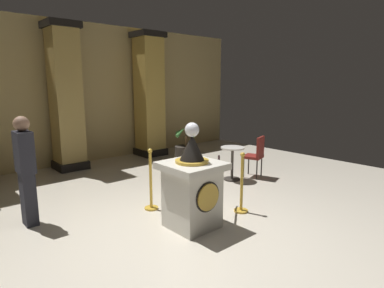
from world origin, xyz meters
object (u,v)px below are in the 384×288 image
object	(u,v)px
stanchion_near	(242,191)
stanchion_far	(151,188)
pedestal_clock	(192,188)
bystander_guest	(26,168)
cafe_chair_red	(256,153)
potted_palm_right	(186,153)
cafe_table	(232,159)

from	to	relation	value
stanchion_near	stanchion_far	distance (m)	1.55
pedestal_clock	bystander_guest	world-z (taller)	bystander_guest
stanchion_near	cafe_chair_red	size ratio (longest dim) A/B	1.08
pedestal_clock	potted_palm_right	xyz separation A→B (m)	(2.52, 3.11, -0.33)
pedestal_clock	cafe_table	bearing A→B (deg)	28.19
stanchion_far	potted_palm_right	size ratio (longest dim) A/B	1.05
potted_palm_right	cafe_chair_red	bearing A→B (deg)	-80.68
stanchion_far	bystander_guest	xyz separation A→B (m)	(-1.77, 0.72, 0.52)
stanchion_near	cafe_table	bearing A→B (deg)	46.43
pedestal_clock	stanchion_far	bearing A→B (deg)	93.78
stanchion_far	cafe_chair_red	world-z (taller)	stanchion_far
pedestal_clock	cafe_table	xyz separation A→B (m)	(2.29, 1.23, -0.14)
stanchion_far	cafe_table	bearing A→B (deg)	5.49
pedestal_clock	cafe_chair_red	xyz separation A→B (m)	(2.87, 1.01, -0.05)
cafe_table	stanchion_far	bearing A→B (deg)	-174.51
bystander_guest	stanchion_near	bearing A→B (deg)	-32.88
bystander_guest	cafe_chair_red	size ratio (longest dim) A/B	1.76
bystander_guest	stanchion_far	bearing A→B (deg)	-22.22
bystander_guest	cafe_chair_red	world-z (taller)	bystander_guest
pedestal_clock	stanchion_far	size ratio (longest dim) A/B	1.49
cafe_table	cafe_chair_red	world-z (taller)	cafe_chair_red
potted_palm_right	cafe_table	distance (m)	1.91
stanchion_near	cafe_chair_red	bearing A→B (deg)	31.22
stanchion_near	potted_palm_right	world-z (taller)	stanchion_near
stanchion_far	bystander_guest	size ratio (longest dim) A/B	0.64
cafe_table	cafe_chair_red	distance (m)	0.62
stanchion_near	cafe_table	xyz separation A→B (m)	(1.28, 1.34, 0.12)
pedestal_clock	potted_palm_right	world-z (taller)	pedestal_clock
pedestal_clock	cafe_chair_red	world-z (taller)	pedestal_clock
potted_palm_right	stanchion_near	bearing A→B (deg)	-115.02
pedestal_clock	stanchion_far	distance (m)	1.03
stanchion_far	bystander_guest	world-z (taller)	bystander_guest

